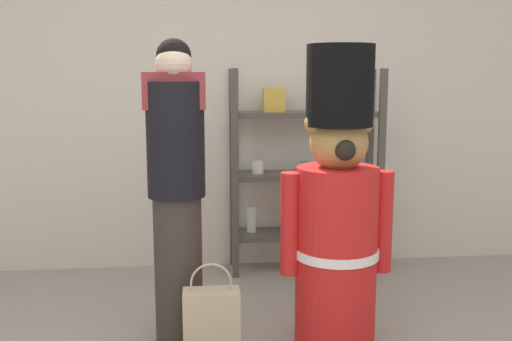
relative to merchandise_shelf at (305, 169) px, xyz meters
name	(u,v)px	position (x,y,z in m)	size (l,w,h in m)	color
back_wall	(226,103)	(-0.59, 0.22, 0.50)	(6.40, 0.12, 2.60)	silver
merchandise_shelf	(305,169)	(0.00, 0.00, 0.00)	(1.15, 0.35, 1.56)	#4C4742
teddy_bear_guard	(337,216)	(-0.07, -1.34, -0.04)	(0.62, 0.47, 1.67)	red
person_shopper	(177,188)	(-0.94, -1.17, 0.09)	(0.34, 0.32, 1.71)	#38332D
shopping_bag	(212,325)	(-0.76, -1.45, -0.59)	(0.30, 0.15, 0.55)	#C1AD89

